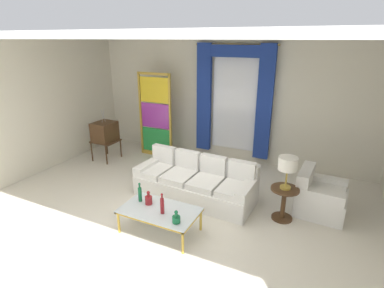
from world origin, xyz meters
The scene contains 17 objects.
ground_plane centered at (0.00, 0.00, 0.00)m, with size 16.00×16.00×0.00m, color silver.
wall_rear centered at (0.00, 3.06, 1.50)m, with size 8.00×0.12×3.00m, color silver.
wall_left centered at (-3.66, 0.60, 1.50)m, with size 0.12×7.00×3.00m, color silver.
ceiling_slab centered at (0.00, 0.80, 3.02)m, with size 8.00×7.60×0.04m, color white.
curtained_window centered at (0.22, 2.89, 1.74)m, with size 2.00×0.17×2.70m.
couch_white_long centered at (0.21, 0.79, 0.31)m, with size 2.38×1.03×0.86m.
coffee_table centered at (0.17, -0.53, 0.38)m, with size 1.25×0.72×0.41m.
bottle_blue_decanter centered at (-0.26, -0.44, 0.55)m, with size 0.06×0.06×0.34m.
bottle_crystal_tall centered at (0.59, -0.72, 0.48)m, with size 0.12×0.12×0.20m.
bottle_amber_squat centered at (-0.07, -0.46, 0.49)m, with size 0.12×0.12×0.24m.
bottle_ruby_flask centered at (0.27, -0.60, 0.55)m, with size 0.06×0.06×0.35m.
vintage_tv centered at (-2.72, 1.54, 0.73)m, with size 0.62×0.60×1.35m.
armchair_white centered at (2.43, 1.22, 0.29)m, with size 0.87×0.86×0.80m.
stained_glass_divider centered at (-1.69, 2.32, 1.06)m, with size 0.95×0.05×2.20m.
peacock_figurine centered at (-1.23, 1.90, 0.22)m, with size 0.44×0.60×0.50m.
round_side_table centered at (1.91, 0.72, 0.36)m, with size 0.48×0.48×0.59m.
table_lamp_brass centered at (1.91, 0.72, 1.03)m, with size 0.32×0.32×0.57m.
Camera 1 is at (2.45, -4.05, 3.01)m, focal length 27.96 mm.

